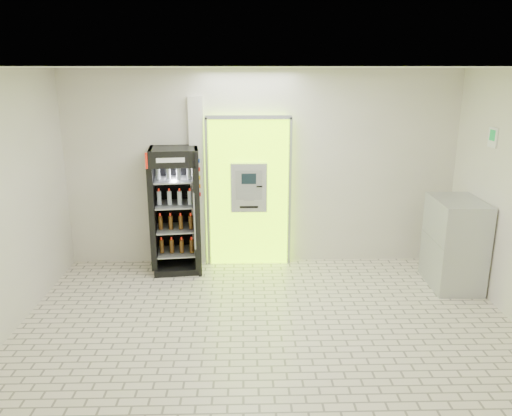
{
  "coord_description": "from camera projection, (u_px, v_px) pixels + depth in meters",
  "views": [
    {
      "loc": [
        -0.27,
        -5.04,
        2.99
      ],
      "look_at": [
        -0.12,
        1.2,
        1.24
      ],
      "focal_mm": 35.0,
      "sensor_mm": 36.0,
      "label": 1
    }
  ],
  "objects": [
    {
      "name": "ground",
      "position": [
        269.0,
        341.0,
        5.67
      ],
      "size": [
        6.0,
        6.0,
        0.0
      ],
      "primitive_type": "plane",
      "color": "beige",
      "rests_on": "ground"
    },
    {
      "name": "room_shell",
      "position": [
        270.0,
        183.0,
        5.17
      ],
      "size": [
        6.0,
        6.0,
        6.0
      ],
      "color": "silver",
      "rests_on": "ground"
    },
    {
      "name": "atm_assembly",
      "position": [
        249.0,
        191.0,
        7.67
      ],
      "size": [
        1.3,
        0.24,
        2.33
      ],
      "color": "#98EF01",
      "rests_on": "ground"
    },
    {
      "name": "pillar",
      "position": [
        198.0,
        183.0,
        7.65
      ],
      "size": [
        0.22,
        0.11,
        2.6
      ],
      "color": "silver",
      "rests_on": "ground"
    },
    {
      "name": "beverage_cooler",
      "position": [
        176.0,
        213.0,
        7.49
      ],
      "size": [
        0.78,
        0.72,
        1.88
      ],
      "rotation": [
        0.0,
        0.0,
        0.12
      ],
      "color": "black",
      "rests_on": "ground"
    },
    {
      "name": "steel_cabinet",
      "position": [
        454.0,
        243.0,
        6.99
      ],
      "size": [
        0.66,
        0.96,
        1.26
      ],
      "rotation": [
        0.0,
        0.0,
        -0.04
      ],
      "color": "#ACAFB4",
      "rests_on": "ground"
    },
    {
      "name": "exit_sign",
      "position": [
        493.0,
        137.0,
        6.51
      ],
      "size": [
        0.02,
        0.22,
        0.26
      ],
      "color": "white",
      "rests_on": "room_shell"
    }
  ]
}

